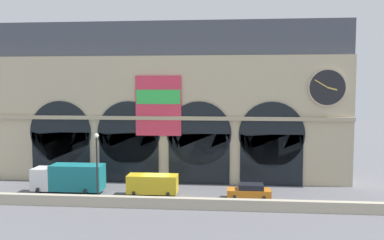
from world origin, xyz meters
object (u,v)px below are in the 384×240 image
(box_truck_midwest, at_px, (69,178))
(car_mideast, at_px, (249,191))
(street_lamp_quayside, at_px, (97,159))
(van_center, at_px, (153,184))

(box_truck_midwest, xyz_separation_m, car_mideast, (18.99, -0.42, -0.90))
(box_truck_midwest, bearing_deg, street_lamp_quayside, -39.64)
(box_truck_midwest, distance_m, car_mideast, 19.02)
(box_truck_midwest, relative_size, van_center, 1.44)
(box_truck_midwest, distance_m, street_lamp_quayside, 6.14)
(van_center, relative_size, street_lamp_quayside, 0.75)
(van_center, height_order, street_lamp_quayside, street_lamp_quayside)
(box_truck_midwest, relative_size, car_mideast, 1.70)
(box_truck_midwest, relative_size, street_lamp_quayside, 1.09)
(van_center, xyz_separation_m, car_mideast, (10.00, -0.32, -0.44))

